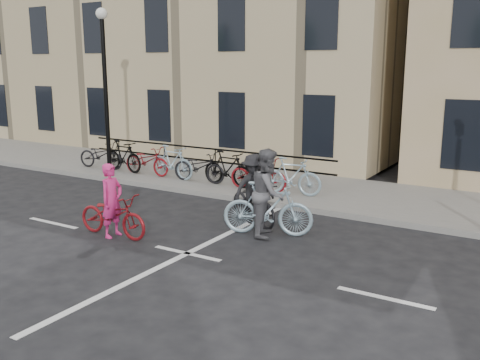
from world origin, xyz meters
The scene contains 8 objects.
ground centered at (0.00, 0.00, 0.00)m, with size 120.00×120.00×0.00m, color black.
sidewalk centered at (-4.00, 6.00, 0.07)m, with size 46.00×4.00×0.15m, color slate.
building_west centered at (-9.00, 13.00, 5.15)m, with size 20.00×10.00×10.00m, color tan.
lamp_post centered at (-6.50, 4.40, 3.49)m, with size 0.36×0.36×5.28m.
parked_bikes centered at (-3.87, 5.04, 0.65)m, with size 9.35×1.23×1.05m.
cyclist_pink centered at (-2.06, 0.05, 0.56)m, with size 1.85×0.69×1.63m.
cyclist_grey centered at (0.80, 1.90, 0.79)m, with size 2.08×1.20×1.94m.
cyclist_dark centered at (0.05, 2.56, 0.65)m, with size 1.95×1.47×1.66m.
Camera 1 is at (6.20, -8.11, 3.73)m, focal length 40.00 mm.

